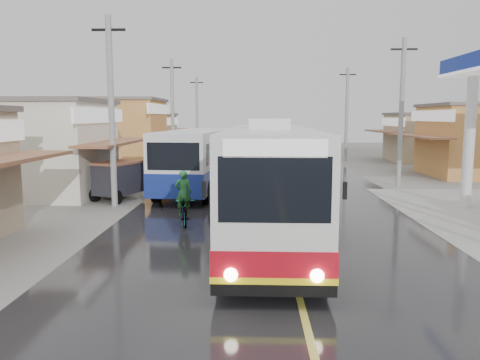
{
  "coord_description": "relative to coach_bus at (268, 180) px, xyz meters",
  "views": [
    {
      "loc": [
        -0.99,
        -10.78,
        3.83
      ],
      "look_at": [
        -1.48,
        6.07,
        1.55
      ],
      "focal_mm": 35.0,
      "sensor_mm": 36.0,
      "label": 1
    }
  ],
  "objects": [
    {
      "name": "ground",
      "position": [
        0.52,
        -4.08,
        -1.82
      ],
      "size": [
        120.0,
        120.0,
        0.0
      ],
      "primitive_type": "plane",
      "color": "slate",
      "rests_on": "ground"
    },
    {
      "name": "road",
      "position": [
        0.52,
        10.92,
        -1.81
      ],
      "size": [
        12.0,
        90.0,
        0.02
      ],
      "primitive_type": "cube",
      "color": "black",
      "rests_on": "ground"
    },
    {
      "name": "centre_line",
      "position": [
        0.52,
        10.92,
        -1.79
      ],
      "size": [
        0.15,
        90.0,
        0.01
      ],
      "primitive_type": "cube",
      "color": "#D8CC4C",
      "rests_on": "road"
    },
    {
      "name": "shopfronts_left",
      "position": [
        -12.48,
        13.92,
        -1.82
      ],
      "size": [
        11.0,
        44.0,
        5.2
      ],
      "primitive_type": null,
      "color": "tan",
      "rests_on": "ground"
    },
    {
      "name": "utility_poles_left",
      "position": [
        -6.48,
        11.92,
        -1.82
      ],
      "size": [
        1.6,
        50.0,
        8.0
      ],
      "primitive_type": null,
      "color": "gray",
      "rests_on": "ground"
    },
    {
      "name": "utility_poles_right",
      "position": [
        7.52,
        10.92,
        -1.82
      ],
      "size": [
        1.6,
        36.0,
        8.0
      ],
      "primitive_type": null,
      "color": "gray",
      "rests_on": "ground"
    },
    {
      "name": "coach_bus",
      "position": [
        0.0,
        0.0,
        0.0
      ],
      "size": [
        2.86,
        12.1,
        3.77
      ],
      "rotation": [
        0.0,
        0.0,
        -0.01
      ],
      "color": "silver",
      "rests_on": "road"
    },
    {
      "name": "second_bus",
      "position": [
        -3.39,
        8.91,
        -0.13
      ],
      "size": [
        3.31,
        9.63,
        3.14
      ],
      "rotation": [
        0.0,
        0.0,
        -0.08
      ],
      "color": "silver",
      "rests_on": "road"
    },
    {
      "name": "cyclist",
      "position": [
        -2.94,
        1.51,
        -1.17
      ],
      "size": [
        1.0,
        1.93,
        1.98
      ],
      "rotation": [
        0.0,
        0.0,
        0.21
      ],
      "color": "black",
      "rests_on": "ground"
    },
    {
      "name": "tricycle_near",
      "position": [
        -6.73,
        6.34,
        -0.79
      ],
      "size": [
        2.22,
        2.72,
        1.79
      ],
      "rotation": [
        0.0,
        0.0,
        -0.38
      ],
      "color": "#26262D",
      "rests_on": "ground"
    }
  ]
}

